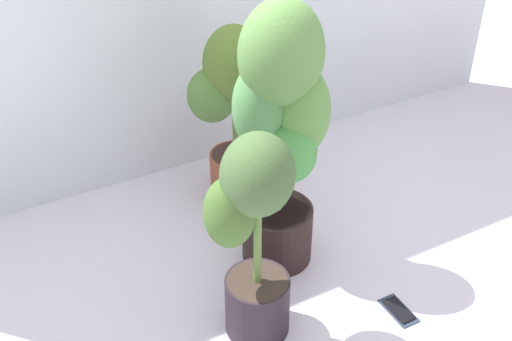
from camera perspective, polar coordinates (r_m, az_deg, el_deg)
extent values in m
plane|color=silver|center=(2.36, 4.14, -9.02)|extent=(8.00, 8.00, 0.00)
cylinder|color=#281E25|center=(2.10, 0.12, -11.72)|extent=(0.21, 0.21, 0.21)
cylinder|color=#3A2E25|center=(2.03, 0.13, -9.82)|extent=(0.19, 0.19, 0.02)
cylinder|color=#5D7E3A|center=(1.88, 0.14, -4.70)|extent=(0.02, 0.02, 0.45)
ellipsoid|color=#426133|center=(1.77, 0.14, -0.37)|extent=(0.31, 0.31, 0.25)
ellipsoid|color=#44662A|center=(1.83, -2.35, -3.74)|extent=(0.22, 0.22, 0.23)
cylinder|color=#2D1E1C|center=(2.36, 1.88, -5.48)|extent=(0.25, 0.25, 0.22)
cylinder|color=#432C26|center=(2.29, 1.92, -3.52)|extent=(0.23, 0.23, 0.02)
cylinder|color=#687449|center=(2.10, 2.10, 3.89)|extent=(0.03, 0.03, 0.67)
ellipsoid|color=#5C8E45|center=(1.98, 2.26, 10.27)|extent=(0.28, 0.24, 0.35)
ellipsoid|color=#528E4D|center=(2.04, 0.37, 5.64)|extent=(0.20, 0.19, 0.31)
ellipsoid|color=#5C9242|center=(2.08, 3.83, 5.32)|extent=(0.26, 0.27, 0.32)
ellipsoid|color=#4A9945|center=(2.10, 2.97, 1.71)|extent=(0.25, 0.25, 0.23)
cylinder|color=brown|center=(2.68, -1.74, -0.25)|extent=(0.22, 0.22, 0.19)
cylinder|color=#3F2B25|center=(2.63, -1.77, 1.32)|extent=(0.20, 0.20, 0.02)
cylinder|color=olive|center=(2.51, -1.86, 5.79)|extent=(0.02, 0.02, 0.45)
ellipsoid|color=#54732C|center=(2.43, -1.94, 9.35)|extent=(0.33, 0.33, 0.30)
ellipsoid|color=#4F7736|center=(2.47, -3.91, 6.64)|extent=(0.24, 0.22, 0.22)
cube|color=#293343|center=(2.28, 12.46, -11.96)|extent=(0.07, 0.14, 0.01)
cube|color=black|center=(2.27, 12.48, -11.88)|extent=(0.06, 0.12, 0.00)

